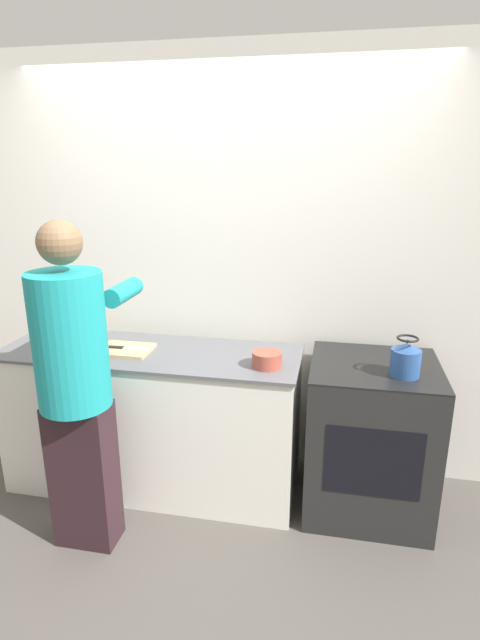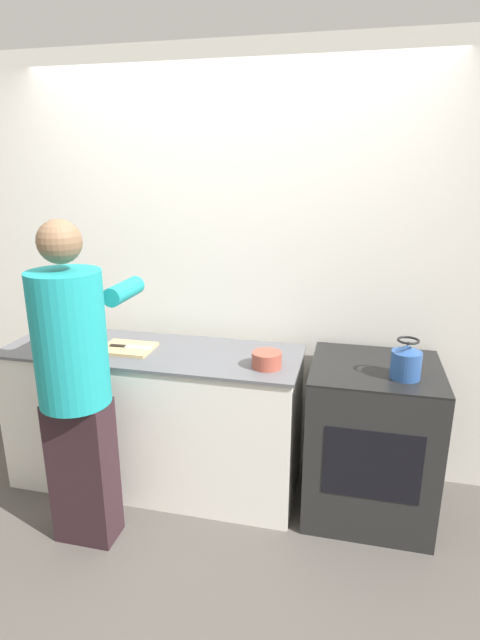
{
  "view_description": "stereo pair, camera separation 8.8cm",
  "coord_description": "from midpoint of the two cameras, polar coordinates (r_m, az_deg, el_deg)",
  "views": [
    {
      "loc": [
        0.67,
        -2.29,
        1.92
      ],
      "look_at": [
        0.18,
        0.2,
        1.14
      ],
      "focal_mm": 28.0,
      "sensor_mm": 36.0,
      "label": 1
    },
    {
      "loc": [
        0.76,
        -2.27,
        1.92
      ],
      "look_at": [
        0.18,
        0.2,
        1.14
      ],
      "focal_mm": 28.0,
      "sensor_mm": 36.0,
      "label": 2
    }
  ],
  "objects": [
    {
      "name": "canister_jar",
      "position": [
        3.25,
        -19.13,
        -0.85
      ],
      "size": [
        0.16,
        0.16,
        0.16
      ],
      "color": "tan",
      "rests_on": "counter"
    },
    {
      "name": "oven",
      "position": [
        3.0,
        13.76,
        -12.87
      ],
      "size": [
        0.69,
        0.65,
        0.89
      ],
      "color": "black",
      "rests_on": "ground_plane"
    },
    {
      "name": "kettle",
      "position": [
        2.67,
        17.51,
        -4.35
      ],
      "size": [
        0.15,
        0.15,
        0.21
      ],
      "color": "#284C8C",
      "rests_on": "oven"
    },
    {
      "name": "ground_plane",
      "position": [
        3.07,
        -5.19,
        -21.71
      ],
      "size": [
        12.0,
        12.0,
        0.0
      ],
      "primitive_type": "plane",
      "color": "#4C4742"
    },
    {
      "name": "cutting_board",
      "position": [
        3.01,
        -13.78,
        -3.31
      ],
      "size": [
        0.3,
        0.24,
        0.02
      ],
      "color": "tan",
      "rests_on": "counter"
    },
    {
      "name": "person",
      "position": [
        2.6,
        -19.2,
        -6.59
      ],
      "size": [
        0.39,
        0.63,
        1.7
      ],
      "color": "#2D1B20",
      "rests_on": "ground_plane"
    },
    {
      "name": "wall_back",
      "position": [
        3.14,
        -2.17,
        5.72
      ],
      "size": [
        8.0,
        0.05,
        2.6
      ],
      "color": "silver",
      "rests_on": "ground_plane"
    },
    {
      "name": "counter",
      "position": [
        3.17,
        -10.68,
        -11.02
      ],
      "size": [
        1.77,
        0.61,
        0.89
      ],
      "color": "silver",
      "rests_on": "ground_plane"
    },
    {
      "name": "bowl_prep",
      "position": [
        2.69,
        2.17,
        -4.52
      ],
      "size": [
        0.16,
        0.16,
        0.09
      ],
      "color": "#9E4738",
      "rests_on": "counter"
    },
    {
      "name": "knife",
      "position": [
        3.0,
        -13.59,
        -3.13
      ],
      "size": [
        0.25,
        0.04,
        0.01
      ],
      "rotation": [
        0.0,
        0.0,
        0.03
      ],
      "color": "silver",
      "rests_on": "cutting_board"
    }
  ]
}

